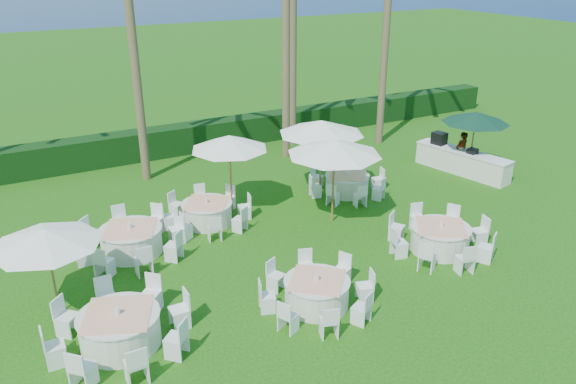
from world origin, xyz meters
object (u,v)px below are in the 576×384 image
object	(u,v)px
banquet_table_b	(317,292)
umbrella_b	(334,147)
banquet_table_c	(440,238)
umbrella_a	(46,237)
umbrella_c	(229,142)
umbrella_green	(476,117)
banquet_table_d	(131,240)
umbrella_d	(321,127)
banquet_table_e	(207,212)
staff_person	(461,152)
banquet_table_a	(120,328)
buffet_table	(461,161)
banquet_table_f	(347,183)

from	to	relation	value
banquet_table_b	umbrella_b	xyz separation A→B (m)	(2.87, 3.82, 2.14)
banquet_table_c	umbrella_a	size ratio (longest dim) A/B	1.20
umbrella_c	umbrella_green	size ratio (longest dim) A/B	1.04
banquet_table_d	umbrella_d	distance (m)	7.37
banquet_table_e	umbrella_b	size ratio (longest dim) A/B	0.96
banquet_table_e	staff_person	bearing A→B (deg)	-1.75
banquet_table_a	banquet_table_b	xyz separation A→B (m)	(4.58, -0.75, -0.04)
banquet_table_d	umbrella_c	distance (m)	4.37
umbrella_c	staff_person	world-z (taller)	umbrella_c
umbrella_b	umbrella_green	distance (m)	7.16
banquet_table_a	umbrella_c	world-z (taller)	umbrella_c
banquet_table_c	buffet_table	xyz separation A→B (m)	(5.12, 4.44, 0.08)
banquet_table_a	umbrella_green	size ratio (longest dim) A/B	1.23
umbrella_a	umbrella_green	size ratio (longest dim) A/B	0.99
banquet_table_d	umbrella_d	bearing A→B (deg)	8.59
banquet_table_a	umbrella_a	world-z (taller)	umbrella_a
banquet_table_e	umbrella_d	size ratio (longest dim) A/B	0.96
buffet_table	banquet_table_f	bearing A→B (deg)	175.63
banquet_table_d	banquet_table_f	distance (m)	7.97
banquet_table_f	umbrella_green	world-z (taller)	umbrella_green
banquet_table_a	banquet_table_d	xyz separation A→B (m)	(1.24, 4.04, -0.00)
banquet_table_d	buffet_table	size ratio (longest dim) A/B	0.78
umbrella_d	umbrella_b	bearing A→B (deg)	-110.72
banquet_table_e	banquet_table_f	world-z (taller)	banquet_table_e
banquet_table_d	umbrella_d	size ratio (longest dim) A/B	1.04
banquet_table_a	buffet_table	world-z (taller)	buffet_table
banquet_table_a	banquet_table_f	xyz separation A→B (m)	(9.17, 4.80, -0.05)
umbrella_d	umbrella_c	bearing A→B (deg)	176.15
buffet_table	umbrella_c	bearing A→B (deg)	174.47
banquet_table_d	banquet_table_f	size ratio (longest dim) A/B	1.11
banquet_table_f	umbrella_d	world-z (taller)	umbrella_d
umbrella_green	buffet_table	world-z (taller)	umbrella_green
banquet_table_b	staff_person	bearing A→B (deg)	28.40
banquet_table_c	banquet_table_f	xyz separation A→B (m)	(-0.00, 4.83, -0.03)
buffet_table	umbrella_d	bearing A→B (deg)	173.56
banquet_table_c	umbrella_a	xyz separation A→B (m)	(-10.23, 1.95, 1.65)
banquet_table_c	banquet_table_e	xyz separation A→B (m)	(-5.33, 4.88, -0.02)
banquet_table_a	staff_person	bearing A→B (deg)	17.50
banquet_table_c	umbrella_green	world-z (taller)	umbrella_green
buffet_table	banquet_table_d	bearing A→B (deg)	-178.39
banquet_table_f	buffet_table	bearing A→B (deg)	-4.37
umbrella_a	banquet_table_c	bearing A→B (deg)	-10.79
banquet_table_d	umbrella_b	distance (m)	6.63
umbrella_d	buffet_table	xyz separation A→B (m)	(6.08, -0.69, -2.04)
banquet_table_c	banquet_table_d	size ratio (longest dim) A/B	0.97
banquet_table_e	umbrella_c	size ratio (longest dim) A/B	1.07
banquet_table_d	banquet_table_f	world-z (taller)	banquet_table_d
banquet_table_e	buffet_table	size ratio (longest dim) A/B	0.72
umbrella_green	buffet_table	xyz separation A→B (m)	(-0.23, 0.23, -1.78)
banquet_table_d	umbrella_c	bearing A→B (deg)	19.22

